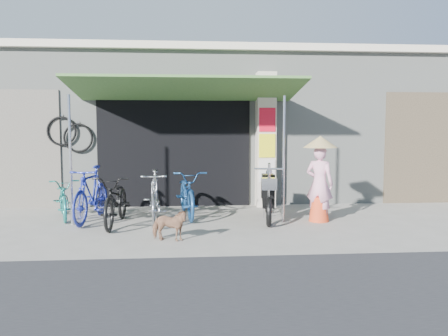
{
  "coord_description": "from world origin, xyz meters",
  "views": [
    {
      "loc": [
        -0.85,
        -7.29,
        1.73
      ],
      "look_at": [
        -0.2,
        1.0,
        1.0
      ],
      "focal_mm": 35.0,
      "sensor_mm": 36.0,
      "label": 1
    }
  ],
  "objects": [
    {
      "name": "bike_navy",
      "position": [
        -0.9,
        1.35,
        0.47
      ],
      "size": [
        0.86,
        1.86,
        0.94
      ],
      "primitive_type": "imported",
      "rotation": [
        0.0,
        0.0,
        0.13
      ],
      "color": "navy",
      "rests_on": "ground"
    },
    {
      "name": "street_dog",
      "position": [
        -1.18,
        -0.58,
        0.25
      ],
      "size": [
        0.64,
        0.42,
        0.5
      ],
      "primitive_type": "imported",
      "rotation": [
        0.0,
        0.0,
        1.31
      ],
      "color": "tan",
      "rests_on": "ground"
    },
    {
      "name": "bicycle_shop",
      "position": [
        -0.0,
        5.09,
        1.83
      ],
      "size": [
        12.3,
        5.3,
        3.66
      ],
      "color": "#959991",
      "rests_on": "ground"
    },
    {
      "name": "moped",
      "position": [
        0.66,
        0.99,
        0.48
      ],
      "size": [
        0.59,
        1.86,
        1.06
      ],
      "rotation": [
        0.0,
        0.0,
        -0.16
      ],
      "color": "black",
      "rests_on": "ground"
    },
    {
      "name": "bike_teal",
      "position": [
        -3.32,
        1.37,
        0.4
      ],
      "size": [
        0.99,
        1.6,
        0.8
      ],
      "primitive_type": "imported",
      "rotation": [
        0.0,
        0.0,
        0.33
      ],
      "color": "#176961",
      "rests_on": "ground"
    },
    {
      "name": "ground",
      "position": [
        0.0,
        0.0,
        0.0
      ],
      "size": [
        80.0,
        80.0,
        0.0
      ],
      "primitive_type": "plane",
      "color": "gray",
      "rests_on": "ground"
    },
    {
      "name": "bike_blue",
      "position": [
        -2.71,
        1.02,
        0.52
      ],
      "size": [
        0.74,
        1.79,
        1.05
      ],
      "primitive_type": "imported",
      "rotation": [
        0.0,
        0.0,
        -0.14
      ],
      "color": "#222E9D",
      "rests_on": "ground"
    },
    {
      "name": "neighbour_right",
      "position": [
        5.0,
        2.59,
        1.3
      ],
      "size": [
        2.6,
        0.06,
        2.6
      ],
      "primitive_type": "cube",
      "color": "brown",
      "rests_on": "ground"
    },
    {
      "name": "bike_black",
      "position": [
        -2.18,
        0.66,
        0.46
      ],
      "size": [
        0.67,
        1.78,
        0.92
      ],
      "primitive_type": "imported",
      "rotation": [
        0.0,
        0.0,
        -0.04
      ],
      "color": "black",
      "rests_on": "ground"
    },
    {
      "name": "nun",
      "position": [
        1.58,
        0.71,
        0.81
      ],
      "size": [
        0.64,
        0.64,
        1.62
      ],
      "rotation": [
        0.0,
        0.0,
        2.52
      ],
      "color": "pink",
      "rests_on": "ground"
    },
    {
      "name": "neighbour_left",
      "position": [
        -5.0,
        2.59,
        1.3
      ],
      "size": [
        2.6,
        0.06,
        2.6
      ],
      "primitive_type": "cube",
      "color": "#6B665B",
      "rests_on": "ground"
    },
    {
      "name": "awning",
      "position": [
        -0.9,
        1.63,
        2.51
      ],
      "size": [
        4.6,
        1.88,
        2.72
      ],
      "color": "#3B662E",
      "rests_on": "ground"
    },
    {
      "name": "bike_silver",
      "position": [
        -1.51,
        0.79,
        0.49
      ],
      "size": [
        0.53,
        1.65,
        0.98
      ],
      "primitive_type": "imported",
      "rotation": [
        0.0,
        0.0,
        0.04
      ],
      "color": "#A4A5A9",
      "rests_on": "ground"
    },
    {
      "name": "shop_pillar",
      "position": [
        0.85,
        2.45,
        1.5
      ],
      "size": [
        0.42,
        0.44,
        3.0
      ],
      "color": "beige",
      "rests_on": "ground"
    }
  ]
}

